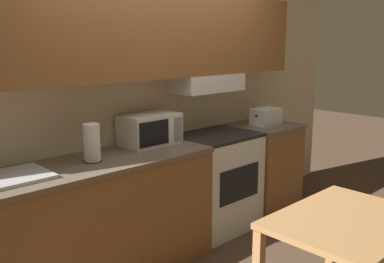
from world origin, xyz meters
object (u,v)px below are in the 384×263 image
paper_towel_roll (92,143)px  dining_table (346,236)px  toaster (266,116)px  microwave (150,129)px  stove_range (216,182)px  sink_basin (5,178)px

paper_towel_roll → dining_table: paper_towel_roll is taller
toaster → dining_table: toaster is taller
paper_towel_roll → dining_table: size_ratio=0.29×
microwave → paper_towel_roll: 0.65m
stove_range → dining_table: bearing=-108.5°
toaster → sink_basin: (-2.67, 0.02, -0.07)m
microwave → dining_table: (0.17, -1.70, -0.43)m
sink_basin → stove_range: bearing=0.4°
paper_towel_roll → dining_table: 1.81m
toaster → dining_table: bearing=-128.8°
stove_range → toaster: size_ratio=2.87×
stove_range → paper_towel_roll: 1.46m
stove_range → dining_table: stove_range is taller
toaster → dining_table: (-1.25, -1.55, -0.39)m
paper_towel_roll → stove_range: bearing=0.7°
paper_towel_roll → sink_basin: bearing=180.0°
toaster → dining_table: 2.03m
sink_basin → paper_towel_roll: paper_towel_roll is taller
toaster → sink_basin: bearing=179.7°
stove_range → sink_basin: 2.02m
microwave → sink_basin: (-1.26, -0.13, -0.11)m
microwave → stove_range: bearing=-9.5°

